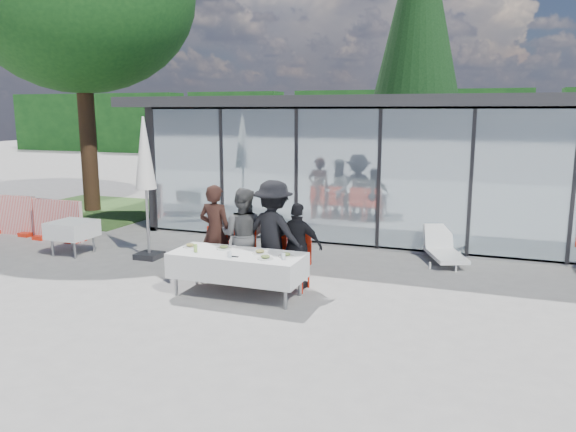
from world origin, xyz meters
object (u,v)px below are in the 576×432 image
(diner_chair_a, at_px, (215,251))
(diner_chair_d, at_px, (297,259))
(diner_chair_b, at_px, (243,254))
(diner_chair_c, at_px, (273,256))
(diner_b, at_px, (243,235))
(diner_a, at_px, (215,232))
(lounger, at_px, (443,249))
(conifer_tree, at_px, (418,29))
(plate_b, at_px, (224,247))
(plate_extra, at_px, (265,257))
(dining_table, at_px, (238,265))
(market_umbrella, at_px, (145,164))
(plate_c, at_px, (260,252))
(spare_table_left, at_px, (72,230))
(juice_bottle, at_px, (196,248))
(folded_eyeglasses, at_px, (234,257))
(plate_a, at_px, (190,246))
(diner_d, at_px, (298,246))
(diner_c, at_px, (273,234))
(plate_d, at_px, (286,255))

(diner_chair_a, bearing_deg, diner_chair_d, 0.00)
(diner_chair_b, relative_size, diner_chair_c, 1.00)
(diner_b, xyz_separation_m, diner_chair_d, (1.07, -0.02, -0.34))
(diner_chair_b, bearing_deg, diner_a, 178.26)
(lounger, distance_m, conifer_tree, 11.23)
(plate_b, distance_m, plate_extra, 1.00)
(dining_table, distance_m, diner_chair_c, 0.83)
(market_umbrella, xyz_separation_m, lounger, (5.92, 1.94, -1.77))
(lounger, height_order, conifer_tree, conifer_tree)
(plate_c, bearing_deg, spare_table_left, 166.75)
(juice_bottle, height_order, lounger, juice_bottle)
(diner_b, xyz_separation_m, juice_bottle, (-0.44, -0.95, -0.06))
(plate_c, height_order, folded_eyeglasses, plate_c)
(diner_chair_c, xyz_separation_m, folded_eyeglasses, (-0.28, -1.00, 0.22))
(diner_chair_d, bearing_deg, diner_a, 179.40)
(diner_chair_a, distance_m, diner_chair_c, 1.16)
(plate_a, height_order, plate_b, same)
(juice_bottle, bearing_deg, diner_chair_b, 64.62)
(diner_b, distance_m, lounger, 4.36)
(diner_d, xyz_separation_m, folded_eyeglasses, (-0.75, -1.02, -0.01))
(diner_b, relative_size, diner_c, 0.91)
(market_umbrella, bearing_deg, diner_c, -14.20)
(plate_a, relative_size, plate_d, 1.00)
(diner_chair_a, bearing_deg, plate_d, -21.94)
(juice_bottle, xyz_separation_m, lounger, (3.77, 3.70, -0.56))
(plate_a, height_order, plate_extra, same)
(diner_c, xyz_separation_m, plate_c, (0.02, -0.66, -0.18))
(plate_extra, bearing_deg, diner_chair_a, 146.37)
(plate_a, relative_size, conifer_tree, 0.03)
(folded_eyeglasses, distance_m, lounger, 4.85)
(diner_d, bearing_deg, plate_a, 22.36)
(dining_table, xyz_separation_m, plate_b, (-0.34, 0.18, 0.24))
(conifer_tree, bearing_deg, folded_eyeglasses, -94.26)
(plate_c, bearing_deg, juice_bottle, -164.88)
(dining_table, bearing_deg, plate_b, 152.24)
(diner_b, height_order, diner_c, diner_c)
(plate_extra, xyz_separation_m, juice_bottle, (-1.29, 0.00, 0.04))
(diner_c, relative_size, plate_a, 7.21)
(plate_b, bearing_deg, diner_chair_a, 129.66)
(folded_eyeglasses, distance_m, conifer_tree, 14.25)
(diner_chair_a, bearing_deg, diner_b, 1.74)
(plate_extra, bearing_deg, diner_b, 131.54)
(plate_a, distance_m, juice_bottle, 0.39)
(diner_chair_b, distance_m, plate_c, 0.93)
(spare_table_left, bearing_deg, diner_chair_d, -5.56)
(diner_b, xyz_separation_m, plate_c, (0.62, -0.66, -0.10))
(plate_a, relative_size, market_umbrella, 0.09)
(diner_chair_c, bearing_deg, plate_extra, -75.47)
(plate_a, xyz_separation_m, juice_bottle, (0.26, -0.28, 0.04))
(plate_extra, distance_m, lounger, 4.49)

